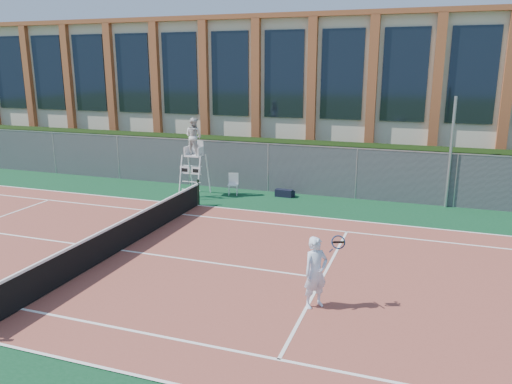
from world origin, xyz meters
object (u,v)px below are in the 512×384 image
(umpire_chair, at_px, (194,139))
(plastic_chair, at_px, (233,182))
(tennis_player, at_px, (316,272))
(steel_pole, at_px, (451,153))

(umpire_chair, xyz_separation_m, plastic_chair, (1.54, 0.72, -1.98))
(plastic_chair, bearing_deg, tennis_player, -58.08)
(umpire_chair, relative_size, plastic_chair, 3.67)
(steel_pole, height_order, tennis_player, steel_pole)
(steel_pole, relative_size, plastic_chair, 4.71)
(plastic_chair, relative_size, tennis_player, 0.54)
(umpire_chair, height_order, plastic_chair, umpire_chair)
(steel_pole, xyz_separation_m, umpire_chair, (-10.55, -1.65, 0.31))
(steel_pole, xyz_separation_m, tennis_player, (-3.13, -10.37, -1.34))
(umpire_chair, distance_m, tennis_player, 11.56)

